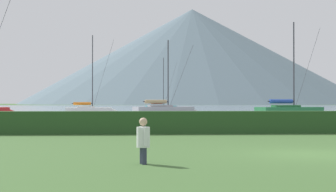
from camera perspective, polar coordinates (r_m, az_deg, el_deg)
name	(u,v)px	position (r m, az deg, el deg)	size (l,w,h in m)	color
ground_plane	(312,154)	(17.03, 15.82, -6.29)	(1000.00, 1000.00, 0.00)	#3D602D
harbor_water	(156,108)	(153.11, -1.35, -1.31)	(320.00, 246.00, 0.00)	#8499A8
hedge_line	(242,122)	(27.59, 8.25, -2.91)	(80.00, 1.20, 1.19)	#284C23
sailboat_slip_1	(161,108)	(100.58, -0.74, -1.30)	(7.04, 2.82, 10.40)	#19707A
sailboat_slip_3	(164,110)	(61.61, -0.42, -1.61)	(8.34, 4.51, 9.19)	#9E9EA3
sailboat_slip_4	(290,111)	(57.07, 13.46, -1.65)	(8.49, 4.36, 10.42)	#236B38
sailboat_slip_5	(89,110)	(69.09, -8.79, -1.56)	(7.15, 2.87, 10.65)	white
person_seated_viewer	(143,139)	(13.80, -2.78, -4.77)	(0.36, 0.55, 1.25)	#2D3347
distant_hill_central_peak	(192,57)	(430.07, 2.72, 4.41)	(284.29, 284.29, 79.75)	slate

